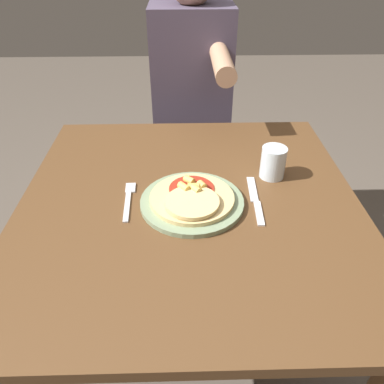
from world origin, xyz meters
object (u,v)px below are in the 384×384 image
(pizza, at_px, (192,198))
(person_diner, at_px, (192,97))
(fork, at_px, (129,199))
(drinking_glass, at_px, (273,162))
(plate, at_px, (192,202))
(knife, at_px, (256,200))
(dining_table, at_px, (190,230))

(pizza, distance_m, person_diner, 0.77)
(fork, distance_m, drinking_glass, 0.43)
(drinking_glass, bearing_deg, fork, -165.56)
(plate, xyz_separation_m, knife, (0.17, 0.01, -0.00))
(pizza, height_order, knife, pizza)
(dining_table, xyz_separation_m, pizza, (0.01, -0.02, 0.14))
(dining_table, height_order, fork, fork)
(plate, bearing_deg, person_diner, 88.38)
(fork, relative_size, drinking_glass, 1.85)
(plate, height_order, person_diner, person_diner)
(pizza, relative_size, knife, 1.03)
(drinking_glass, bearing_deg, pizza, -150.57)
(knife, bearing_deg, plate, -177.44)
(plate, distance_m, pizza, 0.02)
(dining_table, height_order, person_diner, person_diner)
(knife, bearing_deg, person_diner, 101.45)
(dining_table, relative_size, fork, 5.56)
(pizza, relative_size, fork, 1.30)
(plate, bearing_deg, pizza, -88.65)
(pizza, bearing_deg, fork, 170.43)
(knife, height_order, person_diner, person_diner)
(plate, relative_size, person_diner, 0.22)
(fork, distance_m, knife, 0.35)
(dining_table, xyz_separation_m, fork, (-0.17, 0.01, 0.11))
(dining_table, xyz_separation_m, plate, (0.01, -0.02, 0.12))
(knife, bearing_deg, drinking_glass, 61.38)
(pizza, bearing_deg, knife, 3.90)
(drinking_glass, bearing_deg, person_diner, 109.33)
(plate, height_order, pizza, pizza)
(dining_table, bearing_deg, fork, 178.06)
(person_diner, bearing_deg, drinking_glass, -70.67)
(dining_table, bearing_deg, drinking_glass, 24.45)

